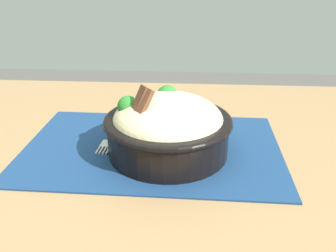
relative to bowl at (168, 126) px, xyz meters
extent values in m
cube|color=#99754C|center=(0.07, 0.01, -0.07)|extent=(1.19, 0.81, 0.03)
cylinder|color=olive|center=(-0.47, -0.33, -0.43)|extent=(0.04, 0.04, 0.69)
cube|color=navy|center=(0.03, -0.02, -0.05)|extent=(0.46, 0.30, 0.00)
cylinder|color=black|center=(0.00, 0.00, -0.02)|extent=(0.21, 0.21, 0.07)
torus|color=black|center=(0.00, 0.00, 0.01)|extent=(0.22, 0.22, 0.01)
ellipsoid|color=beige|center=(0.00, 0.00, 0.01)|extent=(0.24, 0.24, 0.08)
sphere|color=#29762B|center=(0.06, 0.00, 0.04)|extent=(0.04, 0.04, 0.04)
sphere|color=#29762B|center=(-0.01, 0.01, 0.03)|extent=(0.03, 0.03, 0.03)
sphere|color=#29762B|center=(0.00, -0.05, 0.04)|extent=(0.04, 0.04, 0.04)
cylinder|color=orange|center=(-0.04, 0.01, 0.03)|extent=(0.03, 0.02, 0.01)
cylinder|color=orange|center=(0.02, -0.01, 0.03)|extent=(0.03, 0.03, 0.01)
cube|color=brown|center=(0.05, 0.02, 0.04)|extent=(0.04, 0.03, 0.04)
cube|color=brown|center=(0.05, 0.03, 0.05)|extent=(0.04, 0.04, 0.06)
cube|color=brown|center=(0.04, 0.04, 0.05)|extent=(0.04, 0.04, 0.06)
cube|color=silver|center=(0.11, -0.08, -0.05)|extent=(0.01, 0.07, 0.00)
cube|color=silver|center=(0.11, -0.04, -0.05)|extent=(0.01, 0.01, 0.00)
cube|color=silver|center=(0.11, -0.02, -0.05)|extent=(0.02, 0.03, 0.00)
cube|color=silver|center=(0.12, 0.01, -0.05)|extent=(0.00, 0.02, 0.00)
cube|color=silver|center=(0.12, 0.01, -0.05)|extent=(0.00, 0.02, 0.00)
cube|color=silver|center=(0.11, 0.01, -0.05)|extent=(0.00, 0.02, 0.00)
cube|color=silver|center=(0.10, 0.01, -0.05)|extent=(0.00, 0.02, 0.00)
camera|label=1|loc=(-0.04, 0.56, 0.26)|focal=38.77mm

